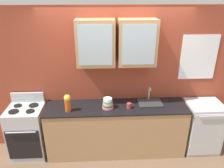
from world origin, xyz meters
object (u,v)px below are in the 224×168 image
at_px(bowl_stack, 108,104).
at_px(vase, 68,103).
at_px(dishwasher, 201,126).
at_px(cup_near_sink, 129,106).
at_px(stove_range, 28,131).
at_px(sink_faucet, 150,103).

xyz_separation_m(bowl_stack, vase, (-0.65, -0.07, 0.07)).
height_order(bowl_stack, dishwasher, bowl_stack).
bearing_deg(bowl_stack, cup_near_sink, -4.05).
bearing_deg(dishwasher, bowl_stack, -178.80).
bearing_deg(dishwasher, vase, -177.51).
bearing_deg(vase, bowl_stack, 5.87).
relative_size(bowl_stack, cup_near_sink, 1.68).
bearing_deg(cup_near_sink, stove_range, 177.88).
bearing_deg(sink_faucet, dishwasher, -3.96).
distance_m(sink_faucet, vase, 1.40).
xyz_separation_m(sink_faucet, vase, (-1.39, -0.17, 0.13)).
bearing_deg(cup_near_sink, sink_faucet, 18.52).
bearing_deg(bowl_stack, stove_range, 178.37).
xyz_separation_m(sink_faucet, dishwasher, (0.97, -0.07, -0.48)).
relative_size(stove_range, sink_faucet, 2.70).
relative_size(bowl_stack, vase, 0.65).
distance_m(vase, dishwasher, 2.43).
height_order(vase, dishwasher, vase).
relative_size(bowl_stack, dishwasher, 0.21).
bearing_deg(stove_range, cup_near_sink, -2.12).
height_order(stove_range, dishwasher, stove_range).
relative_size(sink_faucet, bowl_stack, 2.15).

